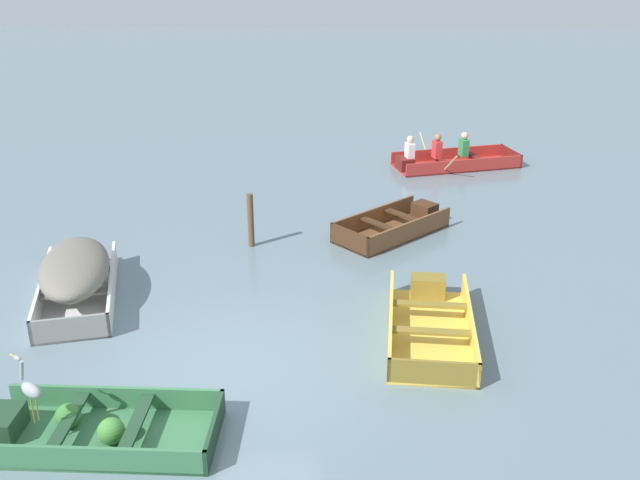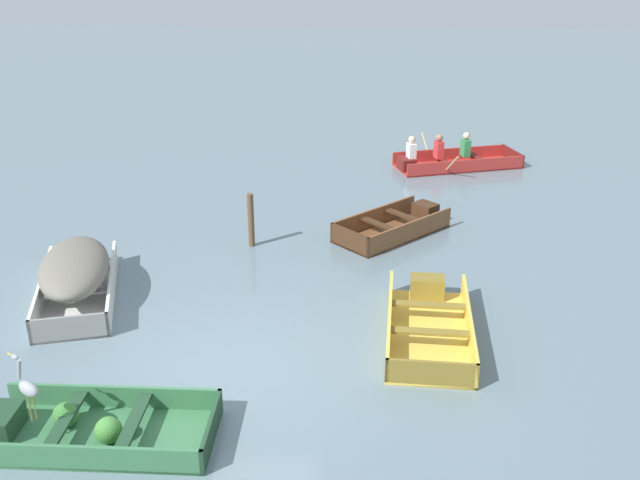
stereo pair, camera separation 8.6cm
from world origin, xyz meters
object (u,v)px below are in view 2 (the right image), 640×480
Objects in this scene: skiff_yellow_near_moored at (428,322)px; skiff_wooden_brown_mid_moored at (396,226)px; dinghy_green_foreground at (89,428)px; mooring_post at (251,220)px; skiff_white_far_moored at (75,271)px; rowboat_red_with_crew at (450,160)px; heron_on_dinghy at (28,387)px.

skiff_wooden_brown_mid_moored reaches higher than skiff_yellow_near_moored.
skiff_wooden_brown_mid_moored is (3.88, 6.69, 0.02)m from dinghy_green_foreground.
dinghy_green_foreground is 2.58× the size of mooring_post.
skiff_white_far_moored is 2.82× the size of mooring_post.
mooring_post is (-2.82, -0.85, 0.38)m from skiff_wooden_brown_mid_moored.
skiff_white_far_moored is at bearing -137.41° from mooring_post.
skiff_wooden_brown_mid_moored reaches higher than dinghy_green_foreground.
skiff_white_far_moored reaches higher than skiff_yellow_near_moored.
rowboat_red_with_crew is at bearing 48.26° from skiff_white_far_moored.
skiff_yellow_near_moored is 5.71m from heron_on_dinghy.
rowboat_red_with_crew is at bearing 51.09° from mooring_post.
skiff_yellow_near_moored is at bearing 33.55° from dinghy_green_foreground.
skiff_yellow_near_moored is at bearing -6.83° from skiff_white_far_moored.
dinghy_green_foreground is at bearing -115.70° from rowboat_red_with_crew.
skiff_wooden_brown_mid_moored is 0.81× the size of skiff_white_far_moored.
dinghy_green_foreground is 0.91× the size of skiff_white_far_moored.
dinghy_green_foreground is 5.96m from mooring_post.
mooring_post reaches higher than skiff_white_far_moored.
dinghy_green_foreground is 5.10m from skiff_yellow_near_moored.
skiff_wooden_brown_mid_moored is at bearing 95.43° from skiff_yellow_near_moored.
rowboat_red_with_crew is 6.94m from mooring_post.
skiff_white_far_moored is 3.81m from heron_on_dinghy.
skiff_yellow_near_moored is 5.79m from skiff_white_far_moored.
skiff_wooden_brown_mid_moored is at bearing 16.66° from mooring_post.
heron_on_dinghy is at bearing -75.87° from skiff_white_far_moored.
mooring_post is (1.62, 6.03, -0.29)m from heron_on_dinghy.
dinghy_green_foreground is at bearing -146.45° from skiff_yellow_near_moored.
skiff_wooden_brown_mid_moored is 4.80m from rowboat_red_with_crew.
rowboat_red_with_crew reaches higher than dinghy_green_foreground.
heron_on_dinghy is (-0.57, -0.18, 0.70)m from dinghy_green_foreground.
mooring_post is at bearing 136.50° from skiff_yellow_near_moored.
mooring_post reaches higher than skiff_yellow_near_moored.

